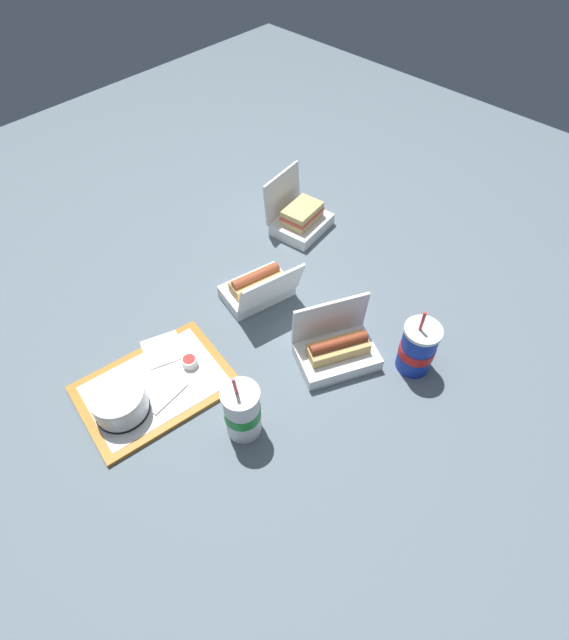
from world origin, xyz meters
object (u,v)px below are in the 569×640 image
(clamshell_sandwich_back, at_px, (300,218))
(plastic_fork, at_px, (171,398))
(cake_container, at_px, (119,402))
(ketchup_cup, at_px, (189,362))
(clamshell_hotdog_left, at_px, (336,350))
(soda_cup_right, at_px, (418,348))
(food_tray, at_px, (155,386))
(soda_cup_corner, at_px, (242,411))
(clamshell_hotdog_center, at_px, (258,288))

(clamshell_sandwich_back, bearing_deg, plastic_fork, 17.32)
(cake_container, height_order, ketchup_cup, cake_container)
(clamshell_hotdog_left, xyz_separation_m, soda_cup_right, (-0.13, 0.16, 0.03))
(clamshell_hotdog_left, bearing_deg, food_tray, -35.32)
(soda_cup_corner, bearing_deg, food_tray, -72.58)
(clamshell_hotdog_left, relative_size, soda_cup_corner, 1.12)
(ketchup_cup, height_order, plastic_fork, ketchup_cup)
(ketchup_cup, bearing_deg, clamshell_hotdog_center, -170.33)
(plastic_fork, distance_m, clamshell_hotdog_center, 0.41)
(ketchup_cup, xyz_separation_m, clamshell_hotdog_center, (-0.30, -0.05, 0.01))
(ketchup_cup, bearing_deg, plastic_fork, 24.56)
(food_tray, xyz_separation_m, clamshell_hotdog_center, (-0.40, -0.04, 0.03))
(ketchup_cup, bearing_deg, soda_cup_corner, 83.79)
(clamshell_hotdog_center, height_order, clamshell_hotdog_left, clamshell_hotdog_left)
(clamshell_sandwich_back, distance_m, soda_cup_right, 0.63)
(plastic_fork, relative_size, clamshell_sandwich_back, 0.55)
(soda_cup_right, bearing_deg, ketchup_cup, -45.56)
(ketchup_cup, distance_m, soda_cup_corner, 0.24)
(food_tray, distance_m, plastic_fork, 0.06)
(clamshell_hotdog_center, bearing_deg, plastic_fork, 13.59)
(clamshell_sandwich_back, height_order, soda_cup_right, soda_cup_right)
(food_tray, xyz_separation_m, plastic_fork, (-0.00, 0.06, 0.01))
(cake_container, xyz_separation_m, soda_cup_right, (-0.61, 0.43, 0.03))
(cake_container, distance_m, clamshell_hotdog_left, 0.55)
(clamshell_hotdog_left, bearing_deg, soda_cup_corner, -4.89)
(ketchup_cup, bearing_deg, clamshell_sandwich_back, -163.91)
(food_tray, relative_size, soda_cup_corner, 1.88)
(plastic_fork, distance_m, soda_cup_corner, 0.21)
(clamshell_hotdog_center, xyz_separation_m, clamshell_hotdog_left, (0.02, 0.31, 0.00))
(soda_cup_corner, bearing_deg, cake_container, -54.67)
(clamshell_sandwich_back, bearing_deg, food_tray, 12.70)
(food_tray, height_order, ketchup_cup, ketchup_cup)
(food_tray, distance_m, soda_cup_corner, 0.27)
(plastic_fork, xyz_separation_m, clamshell_sandwich_back, (-0.72, -0.22, 0.03))
(clamshell_hotdog_center, bearing_deg, cake_container, 4.22)
(clamshell_sandwich_back, bearing_deg, clamshell_hotdog_left, 52.50)
(clamshell_hotdog_center, distance_m, soda_cup_corner, 0.43)
(clamshell_sandwich_back, bearing_deg, ketchup_cup, 16.09)
(food_tray, distance_m, clamshell_sandwich_back, 0.74)
(clamshell_sandwich_back, relative_size, soda_cup_corner, 0.92)
(plastic_fork, height_order, clamshell_sandwich_back, clamshell_sandwich_back)
(cake_container, distance_m, ketchup_cup, 0.20)
(food_tray, height_order, plastic_fork, plastic_fork)
(plastic_fork, relative_size, soda_cup_right, 0.53)
(food_tray, bearing_deg, soda_cup_right, 139.78)
(cake_container, xyz_separation_m, soda_cup_corner, (-0.17, 0.25, 0.03))
(clamshell_hotdog_center, xyz_separation_m, clamshell_sandwich_back, (-0.32, -0.13, 0.00))
(food_tray, height_order, clamshell_hotdog_center, clamshell_hotdog_center)
(food_tray, bearing_deg, plastic_fork, 92.81)
(cake_container, distance_m, clamshell_sandwich_back, 0.83)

